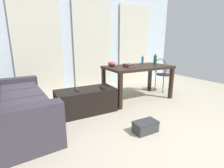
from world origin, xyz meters
The scene contains 14 objects.
ground_plane centered at (0.00, 1.12, 0.00)m, with size 7.29×7.29×0.00m, color #B2A893.
wall_back centered at (0.00, 3.04, 1.30)m, with size 5.38×0.10×2.60m, color silver.
curtains centered at (0.00, 2.95, 1.15)m, with size 3.83×0.03×2.31m.
couch centered at (-1.91, 1.38, 0.30)m, with size 0.96×1.98×0.74m.
coffee_table centered at (-0.81, 1.37, 0.22)m, with size 1.05×0.49×0.43m.
craft_table centered at (0.47, 1.55, 0.65)m, with size 1.44×0.81×0.74m.
wire_chair centered at (1.38, 1.72, 0.52)m, with size 0.41×0.41×0.85m.
bottle_near centered at (0.97, 1.56, 0.85)m, with size 0.07×0.07×0.24m.
bottle_far centered at (0.83, 1.85, 0.83)m, with size 0.06×0.06×0.19m.
bowl centered at (-0.05, 1.80, 0.79)m, with size 0.17×0.17×0.10m, color #9E3833.
book_stack centered at (0.24, 1.56, 0.77)m, with size 0.22×0.24×0.06m.
tv_remote_primary centered at (-0.53, 1.26, 0.44)m, with size 0.05×0.17×0.02m, color black.
tv_remote_secondary centered at (-0.96, 1.39, 0.44)m, with size 0.04×0.18×0.02m, color #232326.
shoebox centered at (-0.32, 0.30, 0.08)m, with size 0.35×0.20×0.16m.
Camera 1 is at (-1.75, -1.33, 1.23)m, focal length 26.44 mm.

